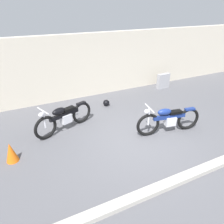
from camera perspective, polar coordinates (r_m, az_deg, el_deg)
ground_plane at (r=6.66m, az=7.32°, el=-7.47°), size 40.00×40.00×0.00m
building_wall at (r=9.51m, az=-6.08°, el=12.00°), size 18.00×0.30×2.64m
curb_strip at (r=5.55m, az=17.97°, el=-16.15°), size 18.00×0.24×0.12m
stone_marker at (r=10.80m, az=13.26°, el=7.89°), size 0.63×0.22×0.71m
helmet at (r=8.72m, az=-1.51°, el=2.42°), size 0.26×0.26×0.26m
traffic_cone at (r=6.27m, az=-24.95°, el=-9.52°), size 0.32×0.32×0.55m
motorcycle_black at (r=7.07m, az=-12.45°, el=-1.40°), size 2.04×0.93×0.96m
motorcycle_blue at (r=7.01m, az=14.54°, el=-1.89°), size 2.13×0.67×0.97m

